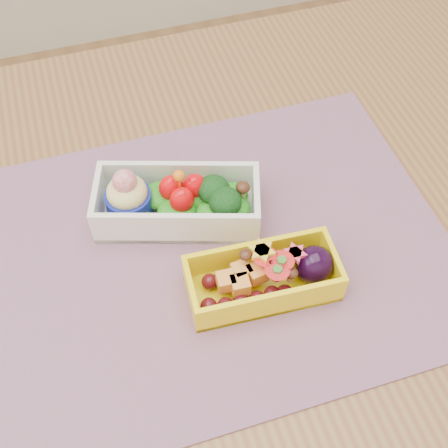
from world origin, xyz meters
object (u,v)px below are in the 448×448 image
object	(u,v)px
table	(211,288)
bento_white	(176,202)
bento_yellow	(266,277)
placemat	(219,249)

from	to	relation	value
table	bento_white	xyz separation A→B (m)	(-0.02, 0.05, 0.13)
bento_white	bento_yellow	size ratio (longest dim) A/B	1.25
table	placemat	distance (m)	0.10
placemat	bento_yellow	size ratio (longest dim) A/B	3.17
bento_yellow	table	bearing A→B (deg)	122.04
table	bento_yellow	world-z (taller)	bento_yellow
table	placemat	world-z (taller)	placemat
bento_white	table	bearing A→B (deg)	-45.83
placemat	bento_white	distance (m)	0.07
placemat	bento_yellow	world-z (taller)	bento_yellow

